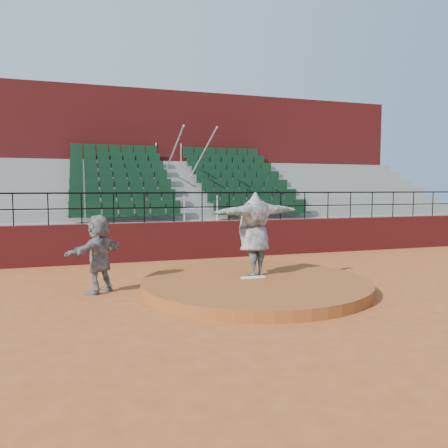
% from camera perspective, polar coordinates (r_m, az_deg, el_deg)
% --- Properties ---
extents(ground, '(90.00, 90.00, 0.00)m').
position_cam_1_polar(ground, '(10.75, 4.13, -8.50)').
color(ground, '#AF5527').
rests_on(ground, ground).
extents(pitchers_mound, '(5.50, 5.50, 0.25)m').
position_cam_1_polar(pitchers_mound, '(10.73, 4.13, -7.85)').
color(pitchers_mound, '#964C21').
rests_on(pitchers_mound, ground).
extents(pitching_rubber, '(0.60, 0.15, 0.03)m').
position_cam_1_polar(pitching_rubber, '(10.83, 3.84, -6.96)').
color(pitching_rubber, white).
rests_on(pitching_rubber, pitchers_mound).
extents(boundary_wall, '(24.00, 0.30, 1.30)m').
position_cam_1_polar(boundary_wall, '(15.33, -2.87, -2.07)').
color(boundary_wall, maroon).
rests_on(boundary_wall, ground).
extents(wall_railing, '(24.04, 0.05, 1.03)m').
position_cam_1_polar(wall_railing, '(15.23, -2.89, 3.09)').
color(wall_railing, black).
rests_on(wall_railing, boundary_wall).
extents(seating_deck, '(24.00, 5.97, 4.63)m').
position_cam_1_polar(seating_deck, '(18.79, -5.75, 1.61)').
color(seating_deck, gray).
rests_on(seating_deck, ground).
extents(press_box_facade, '(24.00, 3.00, 7.10)m').
position_cam_1_polar(press_box_facade, '(22.68, -7.91, 7.41)').
color(press_box_facade, maroon).
rests_on(press_box_facade, ground).
extents(pitcher, '(2.68, 1.35, 2.10)m').
position_cam_1_polar(pitcher, '(11.03, 3.96, -1.31)').
color(pitcher, black).
rests_on(pitcher, pitchers_mound).
extents(fielder, '(1.60, 1.59, 1.84)m').
position_cam_1_polar(fielder, '(10.66, -16.03, -3.74)').
color(fielder, black).
rests_on(fielder, ground).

